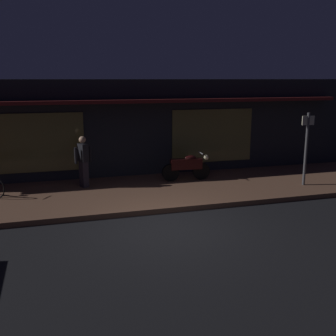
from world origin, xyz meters
TOP-DOWN VIEW (x-y plane):
  - ground_plane at (0.00, 0.00)m, footprint 60.00×60.00m
  - sidewalk_slab at (0.00, 3.00)m, footprint 18.00×4.00m
  - storefront_building at (0.00, 6.39)m, footprint 18.00×3.30m
  - motorcycle at (1.79, 3.79)m, footprint 1.70×0.55m
  - person_photographer at (-1.73, 3.88)m, footprint 0.59×0.44m
  - sign_post at (5.33, 2.11)m, footprint 0.44×0.09m

SIDE VIEW (x-z plane):
  - ground_plane at x=0.00m, z-range 0.00..0.00m
  - sidewalk_slab at x=0.00m, z-range 0.00..0.15m
  - motorcycle at x=1.79m, z-range 0.16..1.13m
  - person_photographer at x=-1.73m, z-range 0.19..1.86m
  - sign_post at x=5.33m, z-range 0.31..2.71m
  - storefront_building at x=0.00m, z-range 0.00..3.60m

